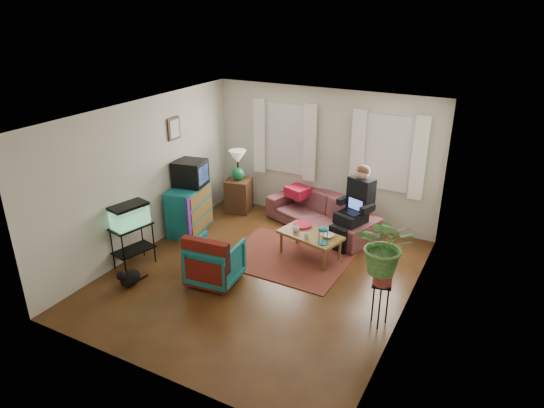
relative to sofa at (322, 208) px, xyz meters
The scene contains 31 objects.
floor 2.10m from the sofa, 95.31° to the right, with size 4.50×5.00×0.01m, color #4F2B14.
ceiling 2.99m from the sofa, 95.31° to the right, with size 4.50×5.00×0.01m, color white.
wall_back 0.99m from the sofa, 112.96° to the left, with size 4.50×0.01×2.60m, color silver.
wall_front 4.64m from the sofa, 92.40° to the right, with size 4.50×0.01×2.60m, color silver.
wall_left 3.30m from the sofa, 139.97° to the right, with size 0.01×5.00×2.60m, color silver.
wall_right 3.03m from the sofa, 44.87° to the right, with size 0.01×5.00×2.60m, color silver.
window_left 1.55m from the sofa, 156.54° to the left, with size 1.08×0.04×1.38m, color white.
window_right 1.60m from the sofa, 22.09° to the left, with size 1.08×0.04×1.38m, color white.
curtains_left 1.53m from the sofa, 160.54° to the left, with size 1.36×0.06×1.50m, color white.
curtains_right 1.58m from the sofa, 18.28° to the left, with size 1.36×0.06×1.50m, color white.
picture_frame 3.09m from the sofa, 153.49° to the right, with size 0.04×0.32×0.40m, color #3D2616.
area_rug 1.39m from the sofa, 92.30° to the right, with size 2.00×1.60×0.01m, color brown.
sofa is the anchor object (origin of this frame).
seated_person 0.84m from the sofa, 19.83° to the right, with size 0.56×0.69×1.33m, color black, non-canonical shape.
side_table 1.84m from the sofa, behind, with size 0.47×0.47×0.69m, color #412E18.
table_lamp 1.92m from the sofa, behind, with size 0.35×0.35×0.63m, color white, non-canonical shape.
dresser 2.50m from the sofa, 150.71° to the right, with size 0.49×0.99×0.89m, color #116669.
crt_tv 2.55m from the sofa, 152.75° to the right, with size 0.54×0.49×0.47m, color black.
aquarium_stand 3.50m from the sofa, 128.75° to the right, with size 0.36×0.65×0.72m, color black.
aquarium 3.53m from the sofa, 128.75° to the right, with size 0.32×0.59×0.38m, color #7FD899.
black_cat 3.72m from the sofa, 119.33° to the right, with size 0.24×0.38×0.32m, color black.
armchair 2.61m from the sofa, 106.35° to the right, with size 0.73×0.68×0.75m, color #135A74.
serape_throw 2.88m from the sofa, 104.18° to the right, with size 0.75×0.17×0.62m, color #9E0A0A.
coffee_table 1.15m from the sofa, 77.09° to the right, with size 1.05×0.58×0.44m, color brown.
cup_a 1.14m from the sofa, 90.14° to the right, with size 0.12×0.12×0.09m, color white.
cup_b 1.31m from the sofa, 78.62° to the right, with size 0.10×0.10×0.09m, color beige.
bowl 1.21m from the sofa, 62.77° to the right, with size 0.21×0.21×0.05m, color white.
snack_tray 0.89m from the sofa, 89.49° to the right, with size 0.33×0.33×0.04m, color #B21414.
birdcage 1.46m from the sofa, 66.72° to the right, with size 0.17×0.17×0.31m, color #115B6B, non-canonical shape.
plant_stand 3.01m from the sofa, 52.35° to the right, with size 0.27×0.27×0.64m, color black.
potted_plant 3.07m from the sofa, 52.35° to the right, with size 0.73×0.63×0.82m, color #599947.
Camera 1 is at (3.30, -5.81, 4.10)m, focal length 32.00 mm.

